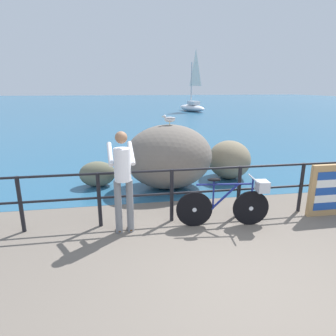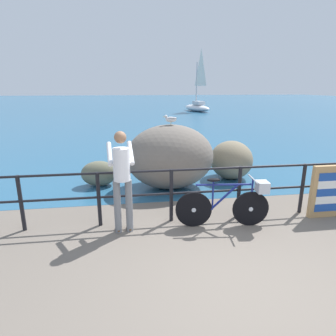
{
  "view_description": "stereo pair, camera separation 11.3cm",
  "coord_description": "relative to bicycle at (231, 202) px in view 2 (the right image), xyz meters",
  "views": [
    {
      "loc": [
        -1.56,
        -3.03,
        2.46
      ],
      "look_at": [
        -0.67,
        2.31,
        0.93
      ],
      "focal_mm": 30.69,
      "sensor_mm": 36.0,
      "label": 1
    },
    {
      "loc": [
        -1.45,
        -3.05,
        2.46
      ],
      "look_at": [
        -0.67,
        2.31,
        0.93
      ],
      "focal_mm": 30.69,
      "sensor_mm": 36.0,
      "label": 2
    }
  ],
  "objects": [
    {
      "name": "breakwater_boulder_left",
      "position": [
        -2.55,
        2.64,
        -0.14
      ],
      "size": [
        0.91,
        0.59,
        0.65
      ],
      "color": "#686851",
      "rests_on": "ground"
    },
    {
      "name": "folded_deckchair_stack",
      "position": [
        2.06,
        0.11,
        0.06
      ],
      "size": [
        0.84,
        0.1,
        1.04
      ],
      "color": "tan",
      "rests_on": "ground_plane"
    },
    {
      "name": "person_at_railing",
      "position": [
        -1.92,
        0.09,
        0.53
      ],
      "size": [
        0.48,
        0.65,
        1.78
      ],
      "rotation": [
        0.0,
        0.0,
        1.65
      ],
      "color": "slate",
      "rests_on": "ground_plane"
    },
    {
      "name": "seagull",
      "position": [
        -0.75,
        2.23,
        1.27
      ],
      "size": [
        0.34,
        0.16,
        0.23
      ],
      "rotation": [
        0.0,
        0.0,
        2.95
      ],
      "color": "gold",
      "rests_on": "breakwater_boulder_main"
    },
    {
      "name": "ground_plane",
      "position": [
        -0.37,
        18.46,
        -0.51
      ],
      "size": [
        120.0,
        120.0,
        0.1
      ],
      "primitive_type": "cube",
      "color": "#6B6056"
    },
    {
      "name": "sea_surface",
      "position": [
        -0.37,
        46.31,
        -0.46
      ],
      "size": [
        120.0,
        90.0,
        0.01
      ],
      "primitive_type": "cube",
      "color": "#285B7F",
      "rests_on": "ground_plane"
    },
    {
      "name": "bicycle",
      "position": [
        0.0,
        0.0,
        0.0
      ],
      "size": [
        1.69,
        0.48,
        0.92
      ],
      "rotation": [
        0.0,
        0.0,
        -0.11
      ],
      "color": "black",
      "rests_on": "ground_plane"
    },
    {
      "name": "sailboat",
      "position": [
        5.66,
        25.35,
        0.24
      ],
      "size": [
        2.54,
        4.59,
        6.16
      ],
      "rotation": [
        0.0,
        0.0,
        1.87
      ],
      "color": "white",
      "rests_on": "sea_surface"
    },
    {
      "name": "promenade_railing",
      "position": [
        -0.37,
        0.37,
        0.17
      ],
      "size": [
        9.34,
        0.07,
        1.02
      ],
      "color": "black",
      "rests_on": "ground_plane"
    },
    {
      "name": "breakwater_boulder_main",
      "position": [
        -0.77,
        2.25,
        0.33
      ],
      "size": [
        2.17,
        1.68,
        1.59
      ],
      "color": "slate",
      "rests_on": "ground"
    },
    {
      "name": "breakwater_boulder_right",
      "position": [
        1.02,
        2.76,
        0.06
      ],
      "size": [
        1.15,
        1.22,
        1.05
      ],
      "color": "gray",
      "rests_on": "ground"
    }
  ]
}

